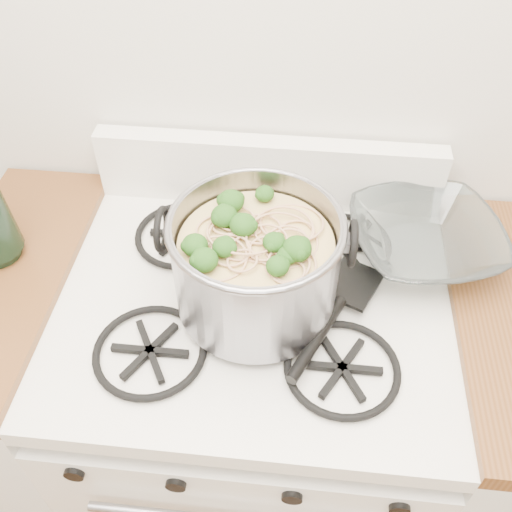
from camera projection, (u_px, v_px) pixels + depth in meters
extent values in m
cube|color=white|center=(254.00, 421.00, 1.47)|extent=(0.76, 0.65, 0.81)
cube|color=white|center=(254.00, 305.00, 1.13)|extent=(0.76, 0.65, 0.04)
cube|color=black|center=(254.00, 294.00, 1.10)|extent=(0.60, 0.56, 0.02)
cylinder|color=black|center=(76.00, 469.00, 1.00)|extent=(0.04, 0.03, 0.04)
cylinder|color=black|center=(177.00, 480.00, 0.99)|extent=(0.04, 0.03, 0.04)
cylinder|color=black|center=(292.00, 492.00, 0.97)|extent=(0.04, 0.03, 0.04)
cylinder|color=black|center=(399.00, 503.00, 0.96)|extent=(0.04, 0.03, 0.04)
cube|color=silver|center=(61.00, 396.00, 1.48)|extent=(0.25, 0.65, 0.88)
cube|color=#583115|center=(5.00, 278.00, 1.15)|extent=(0.25, 0.65, 0.04)
cylinder|color=gray|center=(256.00, 264.00, 1.01)|extent=(0.29, 0.29, 0.20)
torus|color=gray|center=(256.00, 225.00, 0.94)|extent=(0.31, 0.31, 0.01)
torus|color=black|center=(162.00, 229.00, 0.97)|extent=(0.01, 0.08, 0.08)
torus|color=black|center=(353.00, 243.00, 0.95)|extent=(0.01, 0.08, 0.08)
cylinder|color=tan|center=(256.00, 272.00, 1.02)|extent=(0.27, 0.27, 0.15)
sphere|color=#214D14|center=(256.00, 234.00, 0.96)|extent=(0.04, 0.04, 0.04)
sphere|color=#214D14|center=(256.00, 234.00, 0.96)|extent=(0.04, 0.04, 0.04)
sphere|color=#214D14|center=(256.00, 234.00, 0.96)|extent=(0.04, 0.04, 0.04)
sphere|color=#214D14|center=(256.00, 234.00, 0.96)|extent=(0.04, 0.04, 0.04)
sphere|color=#214D14|center=(256.00, 234.00, 0.96)|extent=(0.04, 0.04, 0.04)
sphere|color=#214D14|center=(256.00, 234.00, 0.96)|extent=(0.04, 0.04, 0.04)
sphere|color=#214D14|center=(256.00, 234.00, 0.96)|extent=(0.04, 0.04, 0.04)
sphere|color=#214D14|center=(256.00, 234.00, 0.96)|extent=(0.04, 0.04, 0.04)
sphere|color=#214D14|center=(256.00, 234.00, 0.96)|extent=(0.04, 0.04, 0.04)
sphere|color=#214D14|center=(256.00, 234.00, 0.96)|extent=(0.04, 0.04, 0.04)
sphere|color=#214D14|center=(256.00, 234.00, 0.96)|extent=(0.04, 0.04, 0.04)
imported|color=white|center=(423.00, 247.00, 1.16)|extent=(0.14, 0.14, 0.03)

